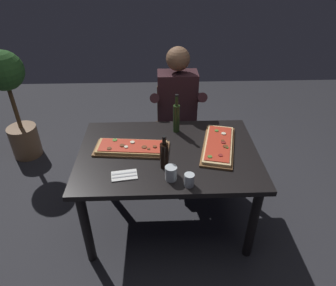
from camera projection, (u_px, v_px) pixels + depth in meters
ground_plane at (168, 218)px, 2.78m from camera, size 6.40×6.40×0.00m
dining_table at (168, 162)px, 2.42m from camera, size 1.40×0.96×0.74m
pizza_rectangular_front at (132, 148)px, 2.38m from camera, size 0.60×0.29×0.05m
pizza_rectangular_left at (218, 145)px, 2.41m from camera, size 0.37×0.62×0.05m
wine_bottle_dark at (176, 117)px, 2.55m from camera, size 0.06×0.06×0.34m
oil_bottle_amber at (164, 155)px, 2.15m from camera, size 0.06×0.06×0.26m
tumbler_near_camera at (171, 173)px, 2.07m from camera, size 0.08×0.08×0.10m
tumbler_far_side at (189, 181)px, 2.02m from camera, size 0.07×0.07×0.09m
napkin_cutlery_set at (124, 175)px, 2.12m from camera, size 0.19×0.14×0.01m
diner_chair at (176, 124)px, 3.22m from camera, size 0.44×0.44×0.87m
seated_diner at (177, 108)px, 2.98m from camera, size 0.53×0.41×1.33m
potted_plant_corner at (12, 98)px, 3.20m from camera, size 0.41×0.41×1.23m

